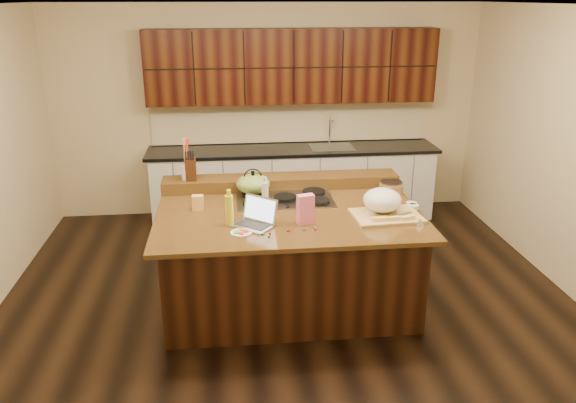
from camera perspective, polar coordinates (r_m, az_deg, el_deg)
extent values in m
cube|color=black|center=(5.52, 0.06, -10.02)|extent=(5.50, 5.00, 0.01)
cube|color=silver|center=(4.77, 0.07, 19.38)|extent=(5.50, 5.00, 0.01)
cube|color=#C7B38B|center=(7.40, -2.10, 9.10)|extent=(5.50, 0.01, 2.70)
cube|color=#C7B38B|center=(2.70, 6.03, -11.71)|extent=(5.50, 0.01, 2.70)
cube|color=black|center=(5.31, 0.06, -5.87)|extent=(2.22, 1.42, 0.88)
cube|color=black|center=(5.13, 0.06, -1.24)|extent=(2.40, 1.60, 0.04)
cube|color=black|center=(5.75, -0.71, 2.04)|extent=(2.40, 0.30, 0.12)
cube|color=gray|center=(5.40, -0.29, 0.16)|extent=(0.92, 0.52, 0.02)
cylinder|color=black|center=(5.49, -3.55, 0.73)|extent=(0.22, 0.22, 0.03)
cylinder|color=black|center=(5.55, 2.65, 0.95)|extent=(0.22, 0.22, 0.03)
cylinder|color=black|center=(5.24, -3.40, -0.21)|extent=(0.22, 0.22, 0.03)
cylinder|color=black|center=(5.30, 3.08, 0.03)|extent=(0.22, 0.22, 0.03)
cylinder|color=black|center=(5.39, -0.29, 0.39)|extent=(0.22, 0.22, 0.03)
cube|color=silver|center=(7.34, 0.53, 1.74)|extent=(3.60, 0.62, 0.90)
cube|color=black|center=(7.20, 0.54, 5.29)|extent=(3.70, 0.66, 0.04)
cube|color=gray|center=(7.27, 4.47, 5.50)|extent=(0.55, 0.42, 0.01)
cylinder|color=gray|center=(7.40, 4.26, 7.23)|extent=(0.02, 0.02, 0.36)
cube|color=black|center=(7.16, 0.42, 13.59)|extent=(3.60, 0.34, 0.90)
cube|color=#C7B38B|center=(7.44, 0.26, 7.98)|extent=(3.60, 0.03, 0.50)
ellipsoid|color=black|center=(5.45, -3.57, 1.81)|extent=(0.22, 0.22, 0.18)
ellipsoid|color=olive|center=(5.45, -3.57, 1.80)|extent=(0.36, 0.36, 0.18)
cube|color=#B7B7BC|center=(4.79, -3.64, -2.48)|extent=(0.41, 0.39, 0.02)
cube|color=black|center=(4.79, -3.64, -2.37)|extent=(0.31, 0.29, 0.00)
cube|color=#B7B7BC|center=(4.84, -2.85, -0.75)|extent=(0.30, 0.27, 0.22)
cube|color=silver|center=(4.83, -2.89, -0.78)|extent=(0.27, 0.24, 0.18)
cylinder|color=gold|center=(4.80, -5.98, -0.91)|extent=(0.09, 0.09, 0.27)
cylinder|color=silver|center=(5.17, -2.34, 0.66)|extent=(0.07, 0.07, 0.25)
cube|color=tan|center=(5.06, 9.96, -1.45)|extent=(0.62, 0.47, 0.03)
ellipsoid|color=white|center=(5.09, 9.55, 0.15)|extent=(0.34, 0.34, 0.21)
cube|color=#EDD872|center=(4.89, 9.21, -1.78)|extent=(0.13, 0.03, 0.03)
cube|color=#EDD872|center=(4.93, 10.66, -1.71)|extent=(0.13, 0.03, 0.03)
cube|color=#EDD872|center=(4.97, 12.09, -1.64)|extent=(0.13, 0.03, 0.03)
cylinder|color=gray|center=(5.07, 11.45, -1.27)|extent=(0.23, 0.09, 0.01)
cylinder|color=white|center=(5.08, 8.48, -1.17)|extent=(0.11, 0.11, 0.04)
cylinder|color=white|center=(5.29, 12.62, -0.56)|extent=(0.11, 0.11, 0.04)
cylinder|color=white|center=(5.34, 12.42, -0.33)|extent=(0.10, 0.10, 0.04)
cylinder|color=#996B3F|center=(5.71, 10.42, 1.39)|extent=(0.31, 0.31, 0.09)
cone|color=silver|center=(4.92, 13.27, -2.05)|extent=(0.09, 0.09, 0.07)
cube|color=pink|center=(4.80, 1.79, -0.81)|extent=(0.16, 0.11, 0.26)
cylinder|color=white|center=(4.67, -4.79, -3.17)|extent=(0.20, 0.20, 0.01)
cube|color=#F6AC57|center=(5.20, -9.15, -0.12)|extent=(0.10, 0.08, 0.14)
cylinder|color=white|center=(5.71, -10.17, 2.92)|extent=(0.14, 0.14, 0.14)
cube|color=black|center=(5.69, -9.88, 3.30)|extent=(0.12, 0.19, 0.22)
ellipsoid|color=red|center=(4.70, 0.08, -2.90)|extent=(0.02, 0.02, 0.02)
ellipsoid|color=#198C26|center=(4.58, -1.96, -3.56)|extent=(0.02, 0.02, 0.02)
ellipsoid|color=red|center=(4.68, -0.01, -3.00)|extent=(0.02, 0.02, 0.02)
ellipsoid|color=#198C26|center=(4.76, 2.72, -2.61)|extent=(0.02, 0.02, 0.02)
ellipsoid|color=red|center=(4.73, 2.87, -2.75)|extent=(0.02, 0.02, 0.02)
ellipsoid|color=#198C26|center=(4.72, 1.63, -2.82)|extent=(0.02, 0.02, 0.02)
ellipsoid|color=red|center=(4.71, 2.78, -2.86)|extent=(0.02, 0.02, 0.02)
ellipsoid|color=#198C26|center=(4.63, -2.56, -3.31)|extent=(0.02, 0.02, 0.02)
ellipsoid|color=red|center=(4.64, -1.86, -3.24)|extent=(0.02, 0.02, 0.02)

